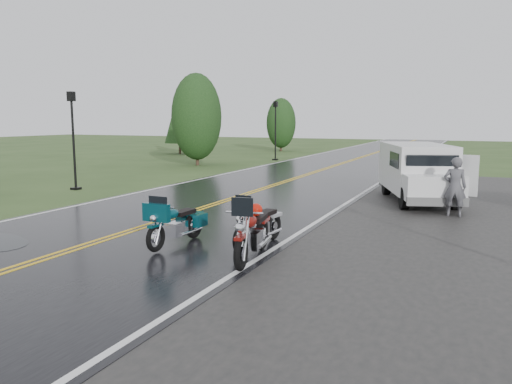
% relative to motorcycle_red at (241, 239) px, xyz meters
% --- Properties ---
extents(ground, '(120.00, 120.00, 0.00)m').
position_rel_motorcycle_red_xyz_m(ground, '(-3.87, 1.04, -0.64)').
color(ground, '#2D471E').
rests_on(ground, ground).
extents(road, '(8.00, 100.00, 0.04)m').
position_rel_motorcycle_red_xyz_m(road, '(-3.87, 11.04, -0.62)').
color(road, black).
rests_on(road, ground).
extents(motorcycle_red, '(1.14, 2.27, 1.28)m').
position_rel_motorcycle_red_xyz_m(motorcycle_red, '(0.00, 0.00, 0.00)').
color(motorcycle_red, '#630F0B').
rests_on(motorcycle_red, ground).
extents(motorcycle_teal, '(0.77, 1.95, 1.14)m').
position_rel_motorcycle_red_xyz_m(motorcycle_teal, '(-2.12, 0.45, -0.07)').
color(motorcycle_teal, '#05353E').
rests_on(motorcycle_teal, ground).
extents(motorcycle_silver, '(0.86, 2.01, 1.16)m').
position_rel_motorcycle_red_xyz_m(motorcycle_silver, '(-0.48, 1.01, -0.06)').
color(motorcycle_silver, '#93949A').
rests_on(motorcycle_silver, ground).
extents(van_white, '(3.40, 5.27, 1.94)m').
position_rel_motorcycle_red_xyz_m(van_white, '(1.77, 7.61, 0.33)').
color(van_white, silver).
rests_on(van_white, ground).
extents(person_at_van, '(0.63, 0.44, 1.66)m').
position_rel_motorcycle_red_xyz_m(person_at_van, '(3.18, 7.08, 0.19)').
color(person_at_van, '#4D4D52').
rests_on(person_at_van, ground).
extents(lamp_post_near_left, '(0.33, 0.33, 3.80)m').
position_rel_motorcycle_red_xyz_m(lamp_post_near_left, '(-10.52, 7.01, 1.26)').
color(lamp_post_near_left, black).
rests_on(lamp_post_near_left, ground).
extents(lamp_post_far_left, '(0.34, 0.34, 3.92)m').
position_rel_motorcycle_red_xyz_m(lamp_post_far_left, '(-8.65, 23.18, 1.32)').
color(lamp_post_far_left, black).
rests_on(lamp_post_far_left, ground).
extents(tree_left_mid, '(2.95, 2.95, 4.61)m').
position_rel_motorcycle_red_xyz_m(tree_left_mid, '(-11.52, 17.91, 1.66)').
color(tree_left_mid, '#1E3D19').
rests_on(tree_left_mid, ground).
extents(tree_left_far, '(2.50, 2.50, 3.85)m').
position_rel_motorcycle_red_xyz_m(tree_left_far, '(-11.81, 32.36, 1.29)').
color(tree_left_far, '#1E3D19').
rests_on(tree_left_far, ground).
extents(pine_left_far, '(2.36, 2.36, 4.92)m').
position_rel_motorcycle_red_xyz_m(pine_left_far, '(-17.84, 25.89, 1.82)').
color(pine_left_far, '#1E3D19').
rests_on(pine_left_far, ground).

